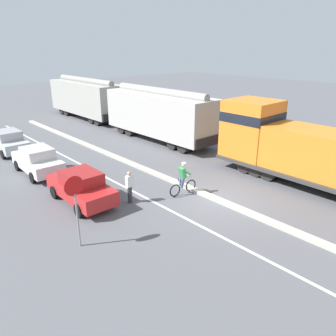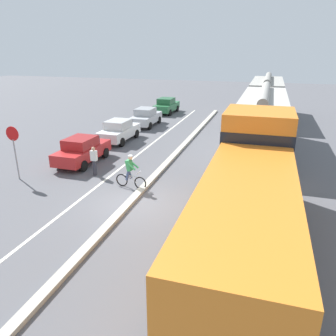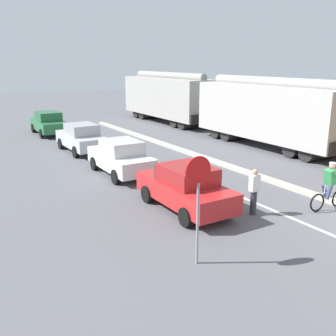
# 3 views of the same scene
# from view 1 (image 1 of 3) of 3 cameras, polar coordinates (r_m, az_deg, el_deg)

# --- Properties ---
(ground_plane) EXTENTS (120.00, 120.00, 0.00)m
(ground_plane) POSITION_cam_1_polar(r_m,az_deg,el_deg) (16.55, 8.18, -5.53)
(ground_plane) COLOR #56565B
(median_curb) EXTENTS (0.36, 36.00, 0.16)m
(median_curb) POSITION_cam_1_polar(r_m,az_deg,el_deg) (20.50, -4.75, 0.10)
(median_curb) COLOR #B2AD9E
(median_curb) RESTS_ON ground
(lane_stripe) EXTENTS (0.14, 36.00, 0.01)m
(lane_stripe) POSITION_cam_1_polar(r_m,az_deg,el_deg) (19.27, -10.38, -1.79)
(lane_stripe) COLOR silver
(lane_stripe) RESTS_ON ground
(locomotive) EXTENTS (3.10, 11.61, 4.20)m
(locomotive) POSITION_cam_1_polar(r_m,az_deg,el_deg) (19.23, 22.96, 2.50)
(locomotive) COLOR orange
(locomotive) RESTS_ON ground
(hopper_car_lead) EXTENTS (2.90, 10.60, 4.18)m
(hopper_car_lead) POSITION_cam_1_polar(r_m,az_deg,el_deg) (26.36, -1.53, 9.29)
(hopper_car_lead) COLOR #B0ADA6
(hopper_car_lead) RESTS_ON ground
(hopper_car_middle) EXTENTS (2.90, 10.60, 4.18)m
(hopper_car_middle) POSITION_cam_1_polar(r_m,az_deg,el_deg) (35.82, -14.04, 11.70)
(hopper_car_middle) COLOR #9F9D95
(hopper_car_middle) RESTS_ON ground
(parked_car_red) EXTENTS (1.88, 4.22, 1.62)m
(parked_car_red) POSITION_cam_1_polar(r_m,az_deg,el_deg) (16.40, -14.91, -3.18)
(parked_car_red) COLOR red
(parked_car_red) RESTS_ON ground
(parked_car_white) EXTENTS (1.91, 4.24, 1.62)m
(parked_car_white) POSITION_cam_1_polar(r_m,az_deg,el_deg) (20.95, -21.76, 1.24)
(parked_car_white) COLOR silver
(parked_car_white) RESTS_ON ground
(parked_car_silver) EXTENTS (1.85, 4.21, 1.62)m
(parked_car_silver) POSITION_cam_1_polar(r_m,az_deg,el_deg) (26.02, -26.07, 4.18)
(parked_car_silver) COLOR #B7BABF
(parked_car_silver) RESTS_ON ground
(cyclist) EXTENTS (1.71, 0.50, 1.71)m
(cyclist) POSITION_cam_1_polar(r_m,az_deg,el_deg) (16.71, 2.60, -2.00)
(cyclist) COLOR black
(cyclist) RESTS_ON ground
(stop_sign) EXTENTS (0.76, 0.08, 2.88)m
(stop_sign) POSITION_cam_1_polar(r_m,az_deg,el_deg) (12.41, -15.87, -5.06)
(stop_sign) COLOR gray
(stop_sign) RESTS_ON ground
(pedestrian_by_cars) EXTENTS (0.34, 0.22, 1.62)m
(pedestrian_by_cars) POSITION_cam_1_polar(r_m,az_deg,el_deg) (15.90, -6.70, -3.23)
(pedestrian_by_cars) COLOR #33333D
(pedestrian_by_cars) RESTS_ON ground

